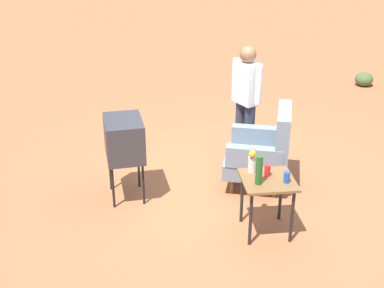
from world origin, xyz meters
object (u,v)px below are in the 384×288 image
at_px(soda_can_red, 267,171).
at_px(flower_vase, 252,160).
at_px(soda_can_blue, 287,177).
at_px(bottle_wine_green, 259,170).
at_px(armchair, 264,151).
at_px(person_standing, 246,97).
at_px(side_table, 268,187).
at_px(tv_on_stand, 124,139).

xyz_separation_m(soda_can_red, flower_vase, (-0.11, -0.15, 0.09)).
distance_m(soda_can_blue, bottle_wine_green, 0.32).
xyz_separation_m(armchair, person_standing, (-0.77, -0.09, 0.44)).
distance_m(person_standing, flower_vase, 1.63).
relative_size(armchair, person_standing, 0.65).
bearing_deg(side_table, flower_vase, -142.59).
bearing_deg(side_table, soda_can_blue, 61.96).
bearing_deg(bottle_wine_green, armchair, 162.68).
xyz_separation_m(armchair, bottle_wine_green, (1.10, -0.34, 0.32)).
height_order(side_table, flower_vase, flower_vase).
distance_m(tv_on_stand, soda_can_blue, 1.98).
xyz_separation_m(tv_on_stand, flower_vase, (0.77, 1.37, 0.03)).
bearing_deg(soda_can_blue, tv_on_stand, -121.65).
height_order(person_standing, bottle_wine_green, person_standing).
height_order(armchair, bottle_wine_green, armchair).
distance_m(armchair, side_table, 1.04).
distance_m(side_table, tv_on_stand, 1.80).
relative_size(side_table, tv_on_stand, 0.64).
bearing_deg(soda_can_blue, side_table, -118.04).
relative_size(side_table, soda_can_blue, 5.42).
height_order(soda_can_red, bottle_wine_green, bottle_wine_green).
bearing_deg(soda_can_red, flower_vase, -126.01).
distance_m(soda_can_blue, soda_can_red, 0.24).
bearing_deg(tv_on_stand, side_table, 57.96).
relative_size(side_table, person_standing, 0.40).
height_order(side_table, person_standing, person_standing).
relative_size(side_table, flower_vase, 2.50).
height_order(person_standing, flower_vase, person_standing).
distance_m(side_table, flower_vase, 0.34).
relative_size(armchair, flower_vase, 4.00).
xyz_separation_m(bottle_wine_green, flower_vase, (-0.27, -0.01, -0.01)).
xyz_separation_m(tv_on_stand, soda_can_blue, (1.04, 1.69, -0.06)).
relative_size(tv_on_stand, person_standing, 0.63).
height_order(armchair, soda_can_blue, armchair).
xyz_separation_m(side_table, flower_vase, (-0.18, -0.14, 0.25)).
bearing_deg(flower_vase, bottle_wine_green, 2.30).
distance_m(bottle_wine_green, flower_vase, 0.27).
bearing_deg(tv_on_stand, person_standing, 116.99).
height_order(soda_can_red, flower_vase, flower_vase).
relative_size(person_standing, bottle_wine_green, 5.12).
height_order(side_table, soda_can_blue, soda_can_blue).
bearing_deg(person_standing, side_table, -4.19).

